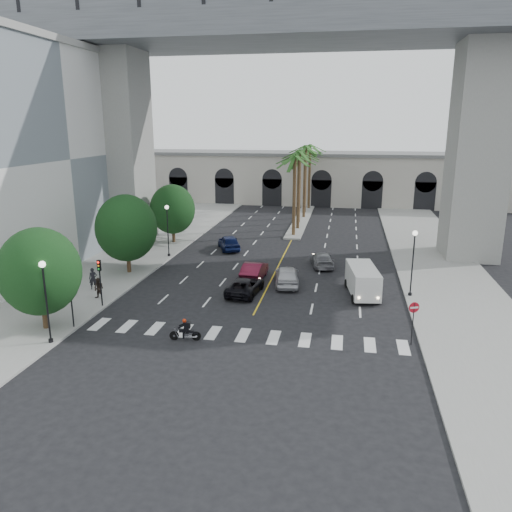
{
  "coord_description": "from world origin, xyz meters",
  "views": [
    {
      "loc": [
        6.22,
        -30.6,
        13.26
      ],
      "look_at": [
        -0.54,
        6.0,
        3.29
      ],
      "focal_mm": 35.0,
      "sensor_mm": 36.0,
      "label": 1
    }
  ],
  "objects": [
    {
      "name": "sidewalk_right",
      "position": [
        15.0,
        15.0,
        0.07
      ],
      "size": [
        8.0,
        100.0,
        0.15
      ],
      "primitive_type": "cube",
      "color": "gray",
      "rests_on": "ground"
    },
    {
      "name": "pedestrian_a",
      "position": [
        -13.8,
        4.94,
        1.03
      ],
      "size": [
        0.76,
        0.66,
        1.75
      ],
      "primitive_type": "imported",
      "rotation": [
        0.0,
        0.0,
        0.47
      ],
      "color": "black",
      "rests_on": "sidewalk_left"
    },
    {
      "name": "car_b",
      "position": [
        -1.5,
        10.35,
        0.78
      ],
      "size": [
        1.8,
        4.78,
        1.56
      ],
      "primitive_type": "imported",
      "rotation": [
        0.0,
        0.0,
        3.11
      ],
      "color": "#511021",
      "rests_on": "ground"
    },
    {
      "name": "palm_c",
      "position": [
        -0.2,
        36.0,
        8.91
      ],
      "size": [
        3.2,
        3.2,
        10.1
      ],
      "color": "#47331E",
      "rests_on": "ground"
    },
    {
      "name": "motorcycle_rider",
      "position": [
        -3.37,
        -2.89,
        0.65
      ],
      "size": [
        2.0,
        0.54,
        1.44
      ],
      "rotation": [
        0.0,
        0.0,
        0.12
      ],
      "color": "black",
      "rests_on": "ground"
    },
    {
      "name": "street_tree_far",
      "position": [
        -13.0,
        22.0,
        3.9
      ],
      "size": [
        5.04,
        5.04,
        6.68
      ],
      "color": "#382616",
      "rests_on": "ground"
    },
    {
      "name": "car_c",
      "position": [
        -1.5,
        6.39,
        0.66
      ],
      "size": [
        2.66,
        4.96,
        1.33
      ],
      "primitive_type": "imported",
      "rotation": [
        0.0,
        0.0,
        3.04
      ],
      "color": "black",
      "rests_on": "ground"
    },
    {
      "name": "palm_a",
      "position": [
        0.0,
        28.0,
        9.1
      ],
      "size": [
        3.2,
        3.2,
        10.3
      ],
      "color": "#47331E",
      "rests_on": "ground"
    },
    {
      "name": "ground",
      "position": [
        0.0,
        0.0,
        0.0
      ],
      "size": [
        140.0,
        140.0,
        0.0
      ],
      "primitive_type": "plane",
      "color": "black",
      "rests_on": "ground"
    },
    {
      "name": "median",
      "position": [
        0.0,
        38.0,
        0.1
      ],
      "size": [
        2.0,
        24.0,
        0.2
      ],
      "primitive_type": "cube",
      "color": "gray",
      "rests_on": "ground"
    },
    {
      "name": "cargo_van",
      "position": [
        7.7,
        7.74,
        1.28
      ],
      "size": [
        2.8,
        5.61,
        2.29
      ],
      "rotation": [
        0.0,
        0.0,
        0.15
      ],
      "color": "silver",
      "rests_on": "ground"
    },
    {
      "name": "do_not_enter_sign",
      "position": [
        10.5,
        -0.98,
        2.02
      ],
      "size": [
        0.65,
        0.28,
        2.78
      ],
      "rotation": [
        0.0,
        0.0,
        0.37
      ],
      "color": "black",
      "rests_on": "ground"
    },
    {
      "name": "car_d",
      "position": [
        4.12,
        15.49,
        0.67
      ],
      "size": [
        2.66,
        4.86,
        1.34
      ],
      "primitive_type": "imported",
      "rotation": [
        0.0,
        0.0,
        3.32
      ],
      "color": "slate",
      "rests_on": "ground"
    },
    {
      "name": "lamp_post_right",
      "position": [
        11.4,
        8.0,
        3.22
      ],
      "size": [
        0.4,
        0.4,
        5.35
      ],
      "color": "black",
      "rests_on": "ground"
    },
    {
      "name": "pedestrian_b",
      "position": [
        -12.23,
        2.87,
        0.97
      ],
      "size": [
        0.89,
        0.74,
        1.65
      ],
      "primitive_type": "imported",
      "rotation": [
        0.0,
        0.0,
        -0.16
      ],
      "color": "black",
      "rests_on": "sidewalk_left"
    },
    {
      "name": "palm_d",
      "position": [
        0.15,
        40.0,
        9.65
      ],
      "size": [
        3.2,
        3.2,
        10.9
      ],
      "color": "#47331E",
      "rests_on": "ground"
    },
    {
      "name": "car_a",
      "position": [
        1.5,
        9.28,
        0.83
      ],
      "size": [
        2.65,
        5.1,
        1.66
      ],
      "primitive_type": "imported",
      "rotation": [
        0.0,
        0.0,
        3.29
      ],
      "color": "#B1B1B6",
      "rests_on": "ground"
    },
    {
      "name": "palm_e",
      "position": [
        -0.1,
        44.0,
        9.19
      ],
      "size": [
        3.2,
        3.2,
        10.4
      ],
      "color": "#47331E",
      "rests_on": "ground"
    },
    {
      "name": "car_e",
      "position": [
        -6.12,
        20.23,
        0.8
      ],
      "size": [
        3.6,
        5.07,
        1.6
      ],
      "primitive_type": "imported",
      "rotation": [
        0.0,
        0.0,
        3.55
      ],
      "color": "#0E1845",
      "rests_on": "ground"
    },
    {
      "name": "traffic_signal_far",
      "position": [
        -11.3,
        1.5,
        2.51
      ],
      "size": [
        0.25,
        0.18,
        3.65
      ],
      "color": "black",
      "rests_on": "ground"
    },
    {
      "name": "traffic_signal_near",
      "position": [
        -11.3,
        -2.5,
        2.51
      ],
      "size": [
        0.25,
        0.18,
        3.65
      ],
      "color": "black",
      "rests_on": "ground"
    },
    {
      "name": "palm_b",
      "position": [
        0.1,
        32.0,
        9.37
      ],
      "size": [
        3.2,
        3.2,
        10.6
      ],
      "color": "#47331E",
      "rests_on": "ground"
    },
    {
      "name": "bridge",
      "position": [
        3.42,
        22.0,
        18.51
      ],
      "size": [
        75.0,
        13.0,
        26.0
      ],
      "color": "gray",
      "rests_on": "ground"
    },
    {
      "name": "lamp_post_left_near",
      "position": [
        -11.4,
        -5.0,
        3.22
      ],
      "size": [
        0.4,
        0.4,
        5.35
      ],
      "color": "black",
      "rests_on": "ground"
    },
    {
      "name": "street_tree_near",
      "position": [
        -13.0,
        -3.0,
        4.02
      ],
      "size": [
        5.2,
        5.2,
        6.89
      ],
      "color": "#382616",
      "rests_on": "ground"
    },
    {
      "name": "palm_f",
      "position": [
        0.2,
        48.0,
        9.46
      ],
      "size": [
        3.2,
        3.2,
        10.7
      ],
      "color": "#47331E",
      "rests_on": "ground"
    },
    {
      "name": "sidewalk_left",
      "position": [
        -15.0,
        15.0,
        0.07
      ],
      "size": [
        8.0,
        100.0,
        0.15
      ],
      "primitive_type": "cube",
      "color": "gray",
      "rests_on": "ground"
    },
    {
      "name": "street_tree_mid",
      "position": [
        -13.0,
        10.0,
        4.21
      ],
      "size": [
        5.44,
        5.44,
        7.21
      ],
      "color": "#382616",
      "rests_on": "ground"
    },
    {
      "name": "lamp_post_left_far",
      "position": [
        -11.4,
        16.0,
        3.22
      ],
      "size": [
        0.4,
        0.4,
        5.35
      ],
      "color": "black",
      "rests_on": "ground"
    },
    {
      "name": "pier_building",
      "position": [
        0.0,
        55.0,
        4.27
      ],
      "size": [
        71.0,
        10.5,
        8.5
      ],
      "color": "#BDB7A9",
      "rests_on": "ground"
    }
  ]
}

